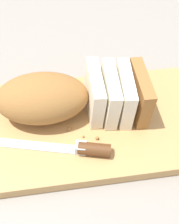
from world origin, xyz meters
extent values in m
plane|color=gray|center=(0.00, 0.00, 0.00)|extent=(3.00, 3.00, 0.00)
cube|color=tan|center=(0.00, 0.00, 0.01)|extent=(0.47, 0.27, 0.03)
ellipsoid|color=#996633|center=(-0.09, 0.03, 0.07)|extent=(0.19, 0.12, 0.09)
cube|color=#F2E8CC|center=(0.01, 0.03, 0.07)|extent=(0.03, 0.11, 0.09)
cube|color=#F2E8CC|center=(0.04, 0.03, 0.07)|extent=(0.03, 0.11, 0.09)
cube|color=#F2E8CC|center=(0.07, 0.02, 0.07)|extent=(0.03, 0.11, 0.09)
cube|color=#996633|center=(0.10, 0.02, 0.07)|extent=(0.03, 0.11, 0.09)
cube|color=silver|center=(-0.12, -0.04, 0.03)|extent=(0.19, 0.06, 0.00)
cylinder|color=#593319|center=(0.00, -0.07, 0.04)|extent=(0.06, 0.04, 0.02)
cube|color=silver|center=(-0.02, -0.07, 0.04)|extent=(0.02, 0.02, 0.02)
sphere|color=#A8753D|center=(-0.02, -0.04, 0.03)|extent=(0.00, 0.00, 0.00)
sphere|color=#A8753D|center=(-0.04, -0.02, 0.03)|extent=(0.01, 0.01, 0.01)
sphere|color=#A8753D|center=(0.01, -0.04, 0.03)|extent=(0.01, 0.01, 0.01)
sphere|color=#A8753D|center=(0.02, 0.00, 0.03)|extent=(0.00, 0.00, 0.00)
camera|label=1|loc=(-0.04, -0.33, 0.48)|focal=44.25mm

